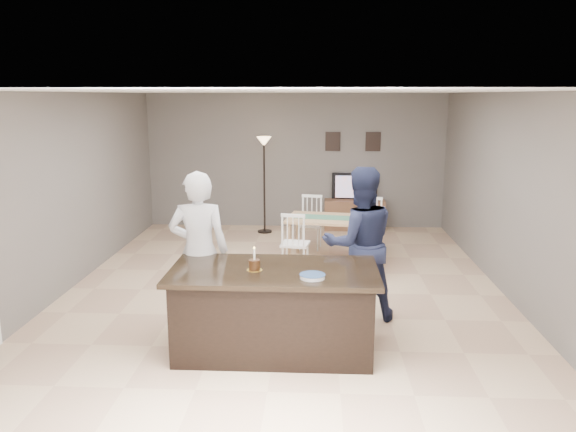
{
  "coord_description": "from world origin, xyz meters",
  "views": [
    {
      "loc": [
        0.43,
        -7.33,
        2.66
      ],
      "look_at": [
        0.07,
        -0.3,
        1.14
      ],
      "focal_mm": 35.0,
      "sensor_mm": 36.0,
      "label": 1
    }
  ],
  "objects_px": {
    "plate_stack": "(312,276)",
    "dining_table": "(335,225)",
    "tv_console": "(354,215)",
    "woman": "(199,251)",
    "man": "(360,244)",
    "birthday_cake": "(254,265)",
    "kitchen_island": "(274,310)",
    "television": "(355,187)",
    "floor_lamp": "(264,159)"
  },
  "relations": [
    {
      "from": "plate_stack",
      "to": "dining_table",
      "type": "xyz_separation_m",
      "value": [
        0.34,
        3.6,
        -0.32
      ]
    },
    {
      "from": "tv_console",
      "to": "woman",
      "type": "height_order",
      "value": "woman"
    },
    {
      "from": "man",
      "to": "birthday_cake",
      "type": "xyz_separation_m",
      "value": [
        -1.15,
        -1.0,
        0.03
      ]
    },
    {
      "from": "man",
      "to": "plate_stack",
      "type": "xyz_separation_m",
      "value": [
        -0.55,
        -1.23,
        -0.01
      ]
    },
    {
      "from": "man",
      "to": "dining_table",
      "type": "distance_m",
      "value": 2.41
    },
    {
      "from": "kitchen_island",
      "to": "tv_console",
      "type": "relative_size",
      "value": 1.79
    },
    {
      "from": "woman",
      "to": "man",
      "type": "relative_size",
      "value": 1.0
    },
    {
      "from": "television",
      "to": "birthday_cake",
      "type": "bearing_deg",
      "value": 76.21
    },
    {
      "from": "floor_lamp",
      "to": "woman",
      "type": "bearing_deg",
      "value": -93.8
    },
    {
      "from": "plate_stack",
      "to": "television",
      "type": "bearing_deg",
      "value": 82.29
    },
    {
      "from": "kitchen_island",
      "to": "tv_console",
      "type": "xyz_separation_m",
      "value": [
        1.2,
        5.57,
        -0.15
      ]
    },
    {
      "from": "tv_console",
      "to": "floor_lamp",
      "type": "xyz_separation_m",
      "value": [
        -1.78,
        -0.34,
        1.16
      ]
    },
    {
      "from": "kitchen_island",
      "to": "television",
      "type": "bearing_deg",
      "value": 77.99
    },
    {
      "from": "kitchen_island",
      "to": "television",
      "type": "distance_m",
      "value": 5.78
    },
    {
      "from": "tv_console",
      "to": "man",
      "type": "xyz_separation_m",
      "value": [
        -0.25,
        -4.62,
        0.62
      ]
    },
    {
      "from": "woman",
      "to": "kitchen_island",
      "type": "bearing_deg",
      "value": 143.33
    },
    {
      "from": "woman",
      "to": "birthday_cake",
      "type": "bearing_deg",
      "value": 134.36
    },
    {
      "from": "birthday_cake",
      "to": "television",
      "type": "bearing_deg",
      "value": 76.21
    },
    {
      "from": "kitchen_island",
      "to": "plate_stack",
      "type": "height_order",
      "value": "plate_stack"
    },
    {
      "from": "kitchen_island",
      "to": "television",
      "type": "height_order",
      "value": "television"
    },
    {
      "from": "tv_console",
      "to": "birthday_cake",
      "type": "relative_size",
      "value": 4.83
    },
    {
      "from": "television",
      "to": "dining_table",
      "type": "bearing_deg",
      "value": 78.8
    },
    {
      "from": "floor_lamp",
      "to": "television",
      "type": "bearing_deg",
      "value": 12.92
    },
    {
      "from": "birthday_cake",
      "to": "tv_console",
      "type": "bearing_deg",
      "value": 76.05
    },
    {
      "from": "birthday_cake",
      "to": "plate_stack",
      "type": "xyz_separation_m",
      "value": [
        0.6,
        -0.23,
        -0.04
      ]
    },
    {
      "from": "television",
      "to": "man",
      "type": "bearing_deg",
      "value": 86.95
    },
    {
      "from": "television",
      "to": "man",
      "type": "height_order",
      "value": "man"
    },
    {
      "from": "plate_stack",
      "to": "floor_lamp",
      "type": "bearing_deg",
      "value": 100.12
    },
    {
      "from": "plate_stack",
      "to": "kitchen_island",
      "type": "bearing_deg",
      "value": 145.43
    },
    {
      "from": "kitchen_island",
      "to": "man",
      "type": "height_order",
      "value": "man"
    },
    {
      "from": "dining_table",
      "to": "kitchen_island",
      "type": "bearing_deg",
      "value": -93.52
    },
    {
      "from": "plate_stack",
      "to": "dining_table",
      "type": "bearing_deg",
      "value": 84.57
    },
    {
      "from": "man",
      "to": "plate_stack",
      "type": "bearing_deg",
      "value": 54.93
    },
    {
      "from": "man",
      "to": "plate_stack",
      "type": "height_order",
      "value": "man"
    },
    {
      "from": "man",
      "to": "television",
      "type": "bearing_deg",
      "value": -103.94
    },
    {
      "from": "tv_console",
      "to": "plate_stack",
      "type": "relative_size",
      "value": 4.73
    },
    {
      "from": "television",
      "to": "dining_table",
      "type": "height_order",
      "value": "television"
    },
    {
      "from": "tv_console",
      "to": "plate_stack",
      "type": "distance_m",
      "value": 5.93
    },
    {
      "from": "television",
      "to": "floor_lamp",
      "type": "xyz_separation_m",
      "value": [
        -1.78,
        -0.41,
        0.6
      ]
    },
    {
      "from": "birthday_cake",
      "to": "man",
      "type": "bearing_deg",
      "value": 41.09
    },
    {
      "from": "birthday_cake",
      "to": "kitchen_island",
      "type": "bearing_deg",
      "value": 13.71
    },
    {
      "from": "tv_console",
      "to": "dining_table",
      "type": "xyz_separation_m",
      "value": [
        -0.46,
        -2.24,
        0.3
      ]
    },
    {
      "from": "woman",
      "to": "man",
      "type": "xyz_separation_m",
      "value": [
        1.84,
        0.4,
        0.0
      ]
    },
    {
      "from": "kitchen_island",
      "to": "dining_table",
      "type": "relative_size",
      "value": 1.11
    },
    {
      "from": "tv_console",
      "to": "dining_table",
      "type": "distance_m",
      "value": 2.31
    },
    {
      "from": "dining_table",
      "to": "man",
      "type": "bearing_deg",
      "value": -75.93
    },
    {
      "from": "woman",
      "to": "man",
      "type": "bearing_deg",
      "value": -172.8
    },
    {
      "from": "tv_console",
      "to": "floor_lamp",
      "type": "relative_size",
      "value": 0.64
    },
    {
      "from": "kitchen_island",
      "to": "plate_stack",
      "type": "distance_m",
      "value": 0.67
    },
    {
      "from": "tv_console",
      "to": "floor_lamp",
      "type": "bearing_deg",
      "value": -169.24
    }
  ]
}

